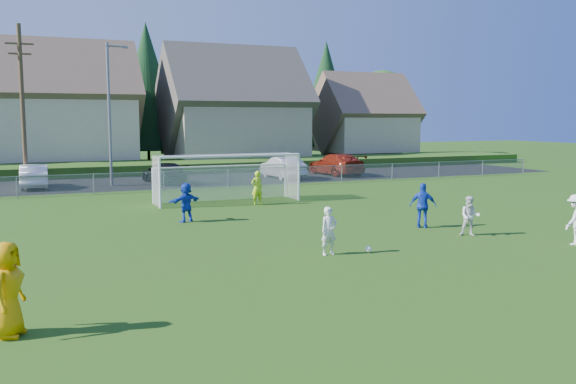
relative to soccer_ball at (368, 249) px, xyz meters
The scene contains 21 objects.
ground 2.68m from the soccer_ball, 100.73° to the right, with size 160.00×160.00×0.00m, color #193D0C.
asphalt_lot 24.88m from the soccer_ball, 91.15° to the left, with size 60.00×60.00×0.00m, color black.
grass_embankment 32.38m from the soccer_ball, 90.88° to the left, with size 70.00×6.00×0.80m, color #1E420F.
soccer_ball is the anchor object (origin of this frame).
referee 11.14m from the soccer_ball, 160.34° to the right, with size 0.93×0.61×1.91m, color #EA9B04.
player_white_a 1.48m from the soccer_ball, 169.21° to the left, with size 0.56×0.37×1.53m, color silver.
player_white_b 5.02m from the soccer_ball, 11.23° to the left, with size 0.72×0.56×1.47m, color silver.
player_white_c 7.39m from the soccer_ball, 13.55° to the right, with size 1.13×0.65×1.75m, color silver.
player_blue_a 5.36m from the soccer_ball, 35.44° to the left, with size 1.04×0.43×1.77m, color #1337B6.
player_blue_b 9.09m from the soccer_ball, 115.70° to the left, with size 1.52×0.49×1.64m, color #1337B6.
goalkeeper 11.75m from the soccer_ball, 87.26° to the left, with size 0.62×0.41×1.71m, color #B1DE1A.
car_b 25.98m from the soccer_ball, 111.56° to the left, with size 1.57×4.51×1.49m, color silver.
car_d 23.97m from the soccer_ball, 93.54° to the left, with size 1.91×4.71×1.37m, color black.
car_f 24.70m from the soccer_ball, 73.50° to the left, with size 1.66×4.77×1.57m, color #B1B1B1.
car_g 27.37m from the soccer_ball, 64.28° to the left, with size 2.29×5.62×1.63m, color maroon.
soccer_goal 13.52m from the soccer_ball, 92.12° to the left, with size 7.42×1.90×2.50m.
chainlink_fence 19.39m from the soccer_ball, 91.47° to the left, with size 52.06×0.06×1.20m.
streetlight 24.35m from the soccer_ball, 101.94° to the left, with size 1.38×0.18×9.00m.
utility_pole 26.82m from the soccer_ball, 112.30° to the left, with size 1.60×0.26×10.00m.
houses_row 40.51m from the soccer_ball, 87.88° to the left, with size 53.90×11.45×13.27m.
tree_row 46.61m from the soccer_ball, 89.32° to the left, with size 65.98×12.36×13.80m.
Camera 1 is at (-9.53, -14.00, 4.29)m, focal length 38.00 mm.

